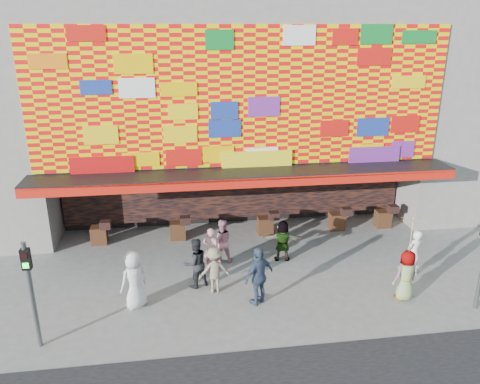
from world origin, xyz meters
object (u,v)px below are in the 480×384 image
(ped_a, at_px, (134,280))
(ped_d, at_px, (214,270))
(ped_e, at_px, (259,276))
(ped_i, at_px, (222,241))
(ped_f, at_px, (283,241))
(ped_h, at_px, (414,254))
(ped_c, at_px, (195,263))
(parasol, at_px, (412,233))
(ped_g, at_px, (406,275))
(signal_left, at_px, (30,284))
(ped_b, at_px, (211,250))

(ped_a, height_order, ped_d, ped_a)
(ped_e, xyz_separation_m, ped_i, (-0.82, 2.81, -0.13))
(ped_f, height_order, ped_h, ped_h)
(ped_c, xyz_separation_m, ped_i, (1.00, 1.56, -0.03))
(ped_a, bearing_deg, ped_f, 168.05)
(ped_i, bearing_deg, ped_c, 58.93)
(ped_c, relative_size, parasol, 0.85)
(ped_d, height_order, ped_g, ped_g)
(ped_d, distance_m, ped_h, 6.65)
(ped_c, height_order, ped_g, ped_c)
(signal_left, distance_m, ped_h, 11.67)
(ped_b, relative_size, ped_e, 0.85)
(ped_g, bearing_deg, ped_b, -36.43)
(ped_d, bearing_deg, ped_f, -153.05)
(ped_b, xyz_separation_m, ped_h, (6.64, -1.29, 0.03))
(signal_left, relative_size, ped_c, 1.80)
(ped_a, bearing_deg, ped_g, 138.37)
(ped_a, distance_m, parasol, 8.27)
(ped_e, bearing_deg, ped_i, -107.00)
(ped_c, height_order, ped_d, ped_c)
(ped_c, distance_m, ped_d, 0.70)
(ped_d, bearing_deg, ped_g, 160.31)
(ped_c, height_order, ped_f, ped_c)
(ped_e, height_order, ped_h, ped_e)
(ped_a, xyz_separation_m, ped_i, (2.85, 2.47, -0.10))
(ped_a, height_order, ped_f, ped_a)
(ped_b, xyz_separation_m, ped_i, (0.43, 0.61, 0.01))
(ped_h, bearing_deg, ped_i, -38.76)
(ped_a, xyz_separation_m, parasol, (8.13, -0.73, 1.31))
(ped_c, relative_size, ped_h, 1.01)
(signal_left, bearing_deg, parasol, 4.27)
(ped_a, height_order, ped_i, ped_a)
(signal_left, xyz_separation_m, ped_h, (11.43, 2.09, -1.04))
(ped_e, relative_size, ped_g, 1.15)
(ped_c, bearing_deg, ped_b, -145.56)
(ped_c, height_order, ped_e, ped_e)
(ped_e, bearing_deg, signal_left, -22.29)
(ped_b, xyz_separation_m, ped_d, (-0.01, -1.35, -0.03))
(ped_g, distance_m, ped_h, 1.60)
(ped_a, distance_m, ped_d, 2.47)
(ped_a, bearing_deg, parasol, 138.37)
(signal_left, height_order, ped_h, signal_left)
(ped_e, relative_size, ped_f, 1.23)
(ped_a, xyz_separation_m, ped_b, (2.42, 1.86, -0.11))
(ped_c, distance_m, ped_e, 2.21)
(ped_b, height_order, ped_d, ped_b)
(ped_a, height_order, ped_b, ped_a)
(ped_a, bearing_deg, ped_b, -179.00)
(signal_left, bearing_deg, ped_i, 37.36)
(signal_left, distance_m, ped_b, 5.96)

